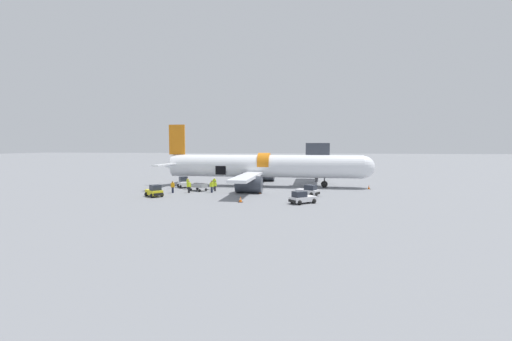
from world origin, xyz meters
name	(u,v)px	position (x,y,z in m)	size (l,w,h in m)	color
ground_plane	(260,191)	(0.00, 0.00, 0.00)	(500.00, 500.00, 0.00)	slate
jet_bridge_stub	(317,153)	(8.46, 13.26, 5.30)	(3.91, 13.71, 7.14)	#4C4C51
airplane	(262,167)	(-0.64, 5.61, 3.19)	(35.31, 31.47, 10.27)	white
baggage_tug_lead	(184,183)	(-12.65, 1.85, 0.72)	(2.56, 2.72, 1.75)	white
baggage_tug_mid	(302,198)	(6.43, -10.33, 0.63)	(3.31, 3.13, 1.45)	silver
baggage_tug_rear	(154,192)	(-12.91, -8.02, 0.67)	(2.90, 2.75, 1.59)	yellow
baggage_tug_spare	(308,191)	(7.04, -3.77, 0.63)	(3.41, 2.70, 1.46)	silver
baggage_cart_loading	(198,187)	(-9.08, -1.62, 0.58)	(3.44, 2.43, 1.12)	#999BA0
ground_crew_loader_a	(173,187)	(-11.95, -4.30, 0.89)	(0.59, 0.41, 1.70)	#1E2338
ground_crew_loader_b	(214,183)	(-7.18, 0.36, 0.96)	(0.64, 0.48, 1.83)	#1E2338
ground_crew_driver	(212,186)	(-6.57, -3.07, 0.92)	(0.60, 0.52, 1.75)	#1E2338
ground_crew_supervisor	(188,183)	(-11.23, -0.18, 0.92)	(0.47, 0.61, 1.76)	#2D2D33
ground_crew_helper	(189,186)	(-9.70, -3.83, 0.92)	(0.61, 0.48, 1.76)	black
ground_crew_marshal	(215,186)	(-6.55, -1.49, 0.81)	(0.50, 0.48, 1.53)	#2D2D33
safety_cone_nose	(369,187)	(16.26, 4.57, 0.30)	(0.52, 0.52, 0.64)	black
safety_cone_engine_left	(240,200)	(-0.82, -10.59, 0.32)	(0.59, 0.59, 0.68)	black
safety_cone_wingtip	(260,192)	(0.39, -2.89, 0.26)	(0.54, 0.54, 0.57)	black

